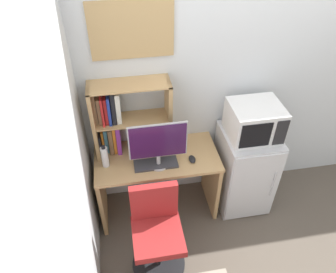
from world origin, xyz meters
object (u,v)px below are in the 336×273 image
Objects in this scene: computer_mouse at (192,159)px; mini_fridge at (244,169)px; keyboard at (156,164)px; wall_corkboard at (132,30)px; desk_chair at (157,236)px; microwave at (254,121)px; hutch_bookshelf at (120,118)px; water_bottle at (105,157)px; monitor at (158,143)px.

computer_mouse is 0.66m from mini_fridge.
wall_corkboard reaches higher than keyboard.
desk_chair is at bearing -98.08° from keyboard.
wall_corkboard reaches higher than computer_mouse.
wall_corkboard is (-0.44, 0.37, 1.07)m from computer_mouse.
desk_chair is at bearing -149.35° from microwave.
wall_corkboard is at bearing 92.55° from desk_chair.
keyboard is at bearing -44.40° from hutch_bookshelf.
water_bottle is 0.35× the size of wall_corkboard.
keyboard is at bearing -8.82° from water_bottle.
water_bottle is 0.81m from desk_chair.
computer_mouse is (0.33, -0.00, 0.01)m from keyboard.
keyboard is (-0.02, 0.00, -0.24)m from monitor.
wall_corkboard is at bearing 30.76° from hutch_bookshelf.
desk_chair is at bearing -87.45° from wall_corkboard.
mini_fridge reaches higher than desk_chair.
keyboard is 0.45× the size of desk_chair.
desk_chair is at bearing -56.53° from water_bottle.
computer_mouse is at bearing -0.29° from keyboard.
monitor is at bearing -8.55° from water_bottle.
hutch_bookshelf is 1.06m from desk_chair.
microwave is 0.52× the size of desk_chair.
microwave is 1.31m from wall_corkboard.
monitor is at bearing 179.97° from computer_mouse.
hutch_bookshelf is at bearing 155.99° from computer_mouse.
keyboard is 1.71× the size of water_bottle.
water_bottle is at bearing 171.45° from monitor.
microwave is at bearing 30.65° from desk_chair.
microwave is (1.34, 0.02, 0.20)m from water_bottle.
microwave reaches higher than keyboard.
mini_fridge is (1.17, -0.18, -0.66)m from hutch_bookshelf.
computer_mouse is at bearing -5.17° from water_bottle.
computer_mouse is 0.65m from microwave.
monitor is at bearing -174.41° from mini_fridge.
desk_chair is (-0.09, -0.49, -0.60)m from monitor.
mini_fridge reaches higher than computer_mouse.
wall_corkboard is at bearing 140.03° from computer_mouse.
wall_corkboard reaches higher than microwave.
keyboard is at bearing 176.40° from monitor.
keyboard is at bearing 81.92° from desk_chair.
water_bottle is at bearing -137.97° from wall_corkboard.
wall_corkboard reaches higher than mini_fridge.
hutch_bookshelf is 0.41m from monitor.
wall_corkboard is at bearing 164.48° from mini_fridge.
wall_corkboard is (0.16, 0.10, 0.73)m from hutch_bookshelf.
microwave is (0.88, 0.09, 0.05)m from monitor.
mini_fridge is (0.90, 0.08, -0.31)m from keyboard.
water_bottle is at bearing -179.16° from microwave.
hutch_bookshelf is 1.38× the size of monitor.
water_bottle is (-0.44, 0.07, 0.10)m from keyboard.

